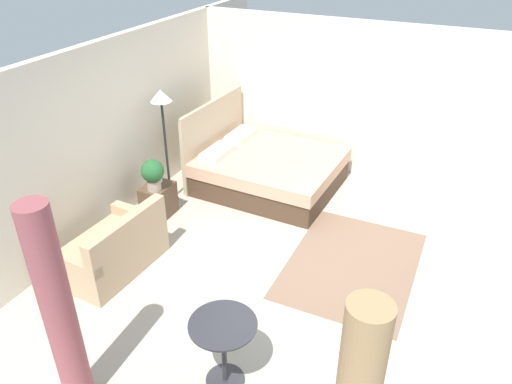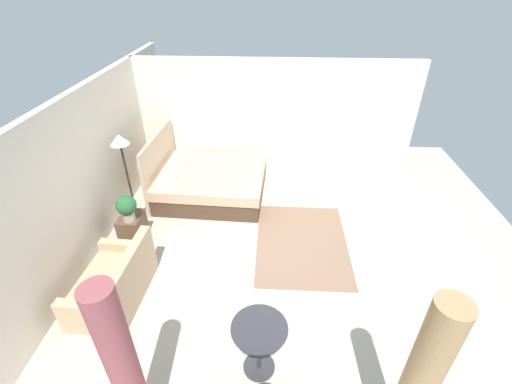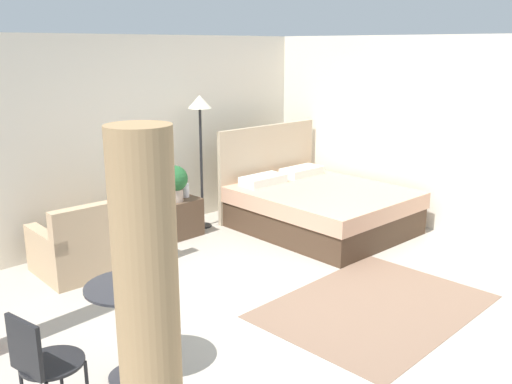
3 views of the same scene
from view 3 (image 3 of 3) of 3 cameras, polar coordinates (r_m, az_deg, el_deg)
name	(u,v)px [view 3 (image 3 of 3)]	position (r m, az deg, el deg)	size (l,w,h in m)	color
ground_plane	(308,302)	(5.57, 5.33, -11.12)	(8.81, 8.94, 0.02)	#B2A899
wall_back	(132,137)	(7.34, -12.62, 5.50)	(8.81, 0.12, 2.55)	silver
wall_right	(456,138)	(7.58, 19.79, 5.27)	(0.12, 5.94, 2.55)	silver
area_rug	(375,306)	(5.55, 12.10, -11.36)	(2.15, 1.56, 0.01)	#7F604C
bed	(318,206)	(7.54, 6.37, -1.45)	(1.91, 2.22, 1.31)	#473323
couch	(100,244)	(6.46, -15.66, -5.16)	(1.35, 0.90, 0.83)	tan
nightstand	(181,218)	(7.30, -7.69, -2.61)	(0.48, 0.37, 0.49)	brown
potted_plant	(175,181)	(7.08, -8.31, 1.13)	(0.33, 0.33, 0.46)	tan
vase	(186,191)	(7.31, -7.22, 0.15)	(0.09, 0.09, 0.17)	silver
floor_lamp	(200,117)	(7.38, -5.75, 7.67)	(0.31, 0.31, 1.79)	black
balcony_table	(130,314)	(4.26, -12.77, -12.12)	(0.63, 0.63, 0.75)	#2D2D33
cafe_chair_near_window	(41,360)	(3.88, -21.19, -15.77)	(0.47, 0.47, 0.83)	black
curtain_left	(151,360)	(2.65, -10.74, -16.55)	(0.28, 0.28, 2.12)	tan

